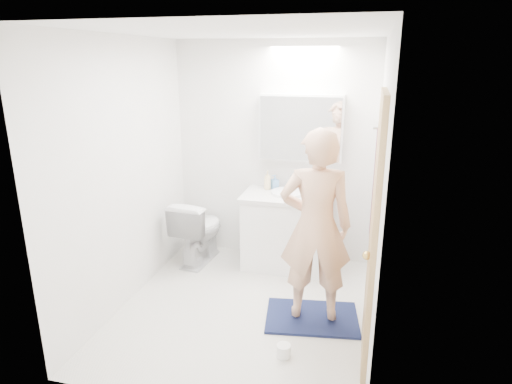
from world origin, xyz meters
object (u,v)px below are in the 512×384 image
(person, at_px, (316,227))
(soap_bottle_b, at_px, (275,182))
(toothbrush_cup, at_px, (306,188))
(toilet_paper_roll, at_px, (284,351))
(vanity_cabinet, at_px, (287,233))
(toilet, at_px, (199,230))
(soap_bottle_a, at_px, (267,180))
(medicine_cabinet, at_px, (301,128))

(person, relative_size, soap_bottle_b, 10.35)
(toothbrush_cup, xyz_separation_m, toilet_paper_roll, (0.10, -1.70, -0.81))
(person, relative_size, toothbrush_cup, 17.42)
(vanity_cabinet, distance_m, toilet, 0.98)
(person, bearing_deg, toothbrush_cup, -86.10)
(person, relative_size, soap_bottle_a, 7.97)
(person, distance_m, toothbrush_cup, 1.16)
(soap_bottle_a, relative_size, soap_bottle_b, 1.30)
(soap_bottle_b, bearing_deg, medicine_cabinet, 6.44)
(vanity_cabinet, height_order, soap_bottle_b, soap_bottle_b)
(person, distance_m, soap_bottle_a, 1.31)
(person, height_order, toilet_paper_roll, person)
(medicine_cabinet, distance_m, toilet_paper_roll, 2.28)
(vanity_cabinet, distance_m, toilet_paper_roll, 1.60)
(vanity_cabinet, height_order, person, person)
(toilet, distance_m, soap_bottle_b, 1.00)
(vanity_cabinet, distance_m, soap_bottle_a, 0.61)
(soap_bottle_b, bearing_deg, soap_bottle_a, -158.48)
(soap_bottle_a, bearing_deg, vanity_cabinet, -30.56)
(soap_bottle_b, xyz_separation_m, toothbrush_cup, (0.35, -0.02, -0.04))
(medicine_cabinet, bearing_deg, person, -74.60)
(medicine_cabinet, distance_m, toothbrush_cup, 0.64)
(soap_bottle_b, bearing_deg, toilet_paper_roll, -75.45)
(vanity_cabinet, height_order, toilet, vanity_cabinet)
(toilet, xyz_separation_m, person, (1.39, -0.86, 0.51))
(toilet_paper_roll, bearing_deg, person, 75.61)
(person, height_order, toothbrush_cup, person)
(toilet, xyz_separation_m, toothbrush_cup, (1.15, 0.28, 0.50))
(toilet, bearing_deg, person, 153.81)
(toothbrush_cup, distance_m, toilet_paper_roll, 1.89)
(soap_bottle_a, distance_m, toilet_paper_roll, 1.97)
(toilet, relative_size, toilet_paper_roll, 6.68)
(medicine_cabinet, height_order, toilet, medicine_cabinet)
(person, xyz_separation_m, toilet_paper_roll, (-0.15, -0.57, -0.82))
(medicine_cabinet, distance_m, soap_bottle_b, 0.66)
(medicine_cabinet, height_order, toilet_paper_roll, medicine_cabinet)
(toilet, distance_m, toothbrush_cup, 1.28)
(medicine_cabinet, relative_size, soap_bottle_a, 4.26)
(toilet, xyz_separation_m, toilet_paper_roll, (1.25, -1.43, -0.32))
(person, xyz_separation_m, soap_bottle_a, (-0.67, 1.12, 0.05))
(toothbrush_cup, bearing_deg, vanity_cabinet, -136.55)
(person, xyz_separation_m, toothbrush_cup, (-0.25, 1.13, -0.01))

